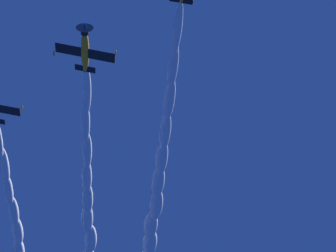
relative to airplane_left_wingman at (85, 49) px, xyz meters
The scene contains 3 objects.
airplane_left_wingman is the anchor object (origin of this frame).
smoke_trail_lead 37.80m from the airplane_left_wingman, 161.64° to the right, with size 55.32×45.83×4.86m.
smoke_trail_left_wingman 48.68m from the airplane_left_wingman, 140.71° to the right, with size 55.97×46.68×4.40m.
Camera 1 is at (19.26, 10.00, 1.73)m, focal length 50.48 mm.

